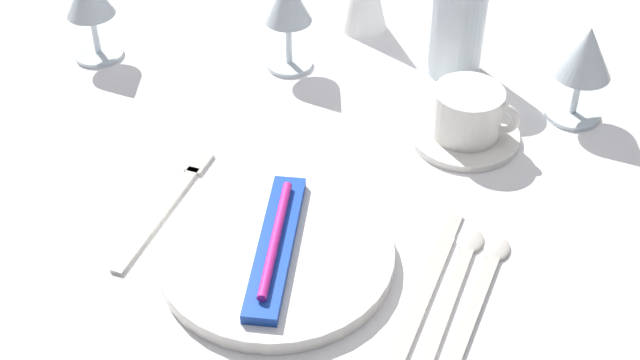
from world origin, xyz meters
name	(u,v)px	position (x,y,z in m)	size (l,w,h in m)	color
dining_table	(375,179)	(0.00, 0.00, 0.66)	(1.80, 1.11, 0.74)	white
dinner_plate	(276,255)	(-0.02, -0.26, 0.75)	(0.25, 0.25, 0.02)	white
toothbrush_package	(276,244)	(-0.02, -0.26, 0.77)	(0.09, 0.21, 0.02)	blue
fork_outer	(169,203)	(-0.17, -0.23, 0.74)	(0.03, 0.22, 0.00)	beige
dinner_knife	(426,288)	(0.14, -0.24, 0.74)	(0.02, 0.23, 0.00)	beige
spoon_soup	(458,277)	(0.17, -0.21, 0.74)	(0.03, 0.21, 0.01)	beige
spoon_dessert	(481,288)	(0.19, -0.21, 0.74)	(0.03, 0.22, 0.01)	beige
saucer_right	(464,135)	(0.11, 0.03, 0.74)	(0.14, 0.14, 0.01)	white
coffee_cup_right	(468,112)	(0.11, 0.03, 0.78)	(0.11, 0.09, 0.06)	white
wine_glass_centre	(585,57)	(0.22, 0.13, 0.83)	(0.07, 0.07, 0.13)	silver
wine_glass_left	(288,5)	(-0.17, 0.09, 0.84)	(0.07, 0.07, 0.14)	silver
wine_glass_right	(89,0)	(-0.43, 0.01, 0.83)	(0.07, 0.07, 0.13)	silver
drink_tumbler	(457,32)	(0.05, 0.17, 0.80)	(0.07, 0.07, 0.14)	silver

